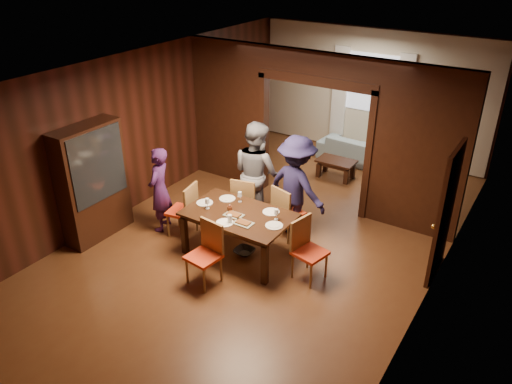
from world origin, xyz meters
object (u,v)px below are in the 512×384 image
Objects in this scene: sofa at (363,151)px; chair_far_r at (289,211)px; chair_near at (203,255)px; dining_table at (239,234)px; person_grey at (256,173)px; coffee_table at (336,169)px; person_navy at (296,186)px; chair_left at (182,209)px; hutch at (93,183)px; chair_far_l at (247,201)px; person_purple at (160,190)px; chair_right at (310,251)px.

chair_far_r reaches higher than sofa.
chair_far_r and chair_near have the same top height.
chair_near reaches higher than dining_table.
person_grey is 1.94× the size of chair_near.
chair_far_r is (0.41, 0.91, 0.10)m from dining_table.
person_navy is at bearing -82.41° from coffee_table.
chair_left is (-0.80, -1.12, -0.46)m from person_grey.
hutch is at bearing -120.06° from coffee_table.
chair_far_r is (0.30, -2.61, 0.28)m from coffee_table.
chair_far_l reaches higher than dining_table.
sofa is at bearing 138.91° from person_purple.
chair_far_r is at bearing 172.06° from chair_far_l.
dining_table is 0.91m from chair_near.
chair_right is at bearing 43.31° from chair_near.
hutch is at bearing 61.15° from person_grey.
chair_near is (-1.27, -0.94, 0.00)m from chair_right.
person_purple reaches higher than chair_far_l.
chair_right reaches higher than dining_table.
chair_near is (-0.32, -5.45, 0.19)m from sofa.
dining_table is 3.52m from coffee_table.
chair_far_l is at bearing -100.76° from coffee_table.
chair_left is at bearing -178.88° from dining_table.
coffee_table is 0.82× the size of chair_right.
hutch reaches higher than person_navy.
person_grey is 0.53m from chair_far_l.
person_navy is 2.09m from chair_near.
coffee_table is 0.40× the size of hutch.
hutch reaches higher than chair_right.
person_purple is 2.88m from chair_right.
person_grey reaches higher than coffee_table.
person_purple is 5.01m from sofa.
person_navy is at bearing -175.59° from chair_far_l.
coffee_table is at bearing 59.94° from hutch.
person_purple reaches higher than sofa.
dining_table is (-0.30, -4.54, 0.09)m from sofa.
chair_far_l and chair_far_r have the same top height.
chair_far_r is 3.32m from hutch.
coffee_table is 2.75m from chair_far_l.
chair_near reaches higher than sofa.
chair_far_r is (-0.85, 0.87, 0.00)m from chair_right.
hutch is (-2.02, -1.90, 0.06)m from person_grey.
person_navy is 1.40m from chair_right.
dining_table is at bearing -91.79° from coffee_table.
person_grey reaches higher than chair_far_r.
sofa is at bearing 86.19° from dining_table.
chair_right is 1.59m from chair_near.
chair_right is (0.83, -1.06, -0.41)m from person_navy.
chair_left reaches higher than coffee_table.
sofa is 1.01× the size of hutch.
sofa is 2.52× the size of coffee_table.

